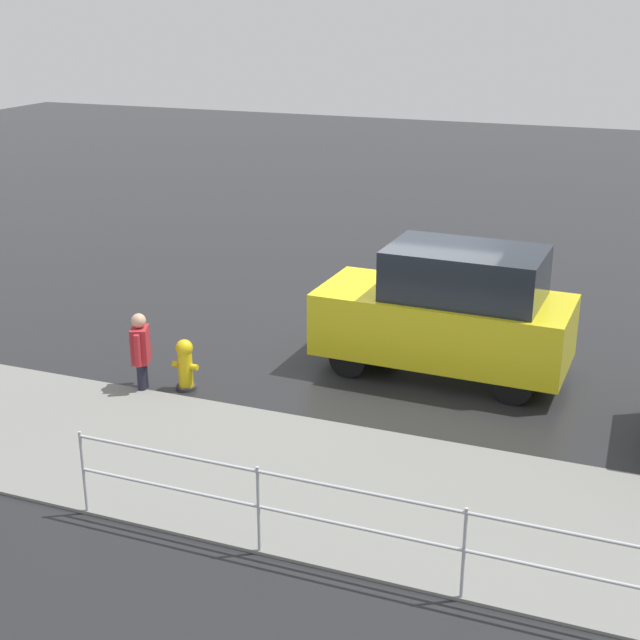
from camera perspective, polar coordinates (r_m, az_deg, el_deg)
The scene contains 6 objects.
ground_plane at distance 14.68m, azimuth 5.59°, elevation -2.62°, with size 60.00×60.00×0.00m, color black.
kerb_strip at distance 11.09m, azimuth -0.46°, elevation -10.31°, with size 24.00×3.20×0.04m, color slate.
moving_hatchback at distance 13.95m, azimuth 8.25°, elevation 0.55°, with size 3.95×1.83×2.06m.
fire_hydrant at distance 13.58m, azimuth -8.63°, elevation -2.85°, with size 0.42×0.31×0.80m.
pedestrian at distance 13.58m, azimuth -11.42°, elevation -1.74°, with size 0.36×0.54×1.22m.
metal_railing at distance 9.14m, azimuth 2.39°, elevation -12.36°, with size 6.59×0.04×1.05m.
Camera 1 is at (-3.54, 13.11, 5.60)m, focal length 50.00 mm.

